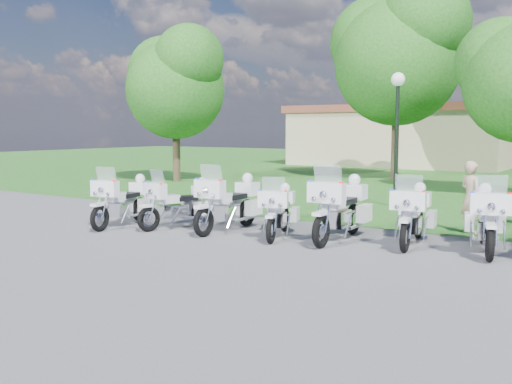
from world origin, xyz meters
The scene contains 14 objects.
ground centered at (0.00, 0.00, 0.00)m, with size 100.00×100.00×0.00m, color #56565B.
grass_lawn centered at (0.00, 27.00, 0.00)m, with size 100.00×48.00×0.01m, color #28601E.
motorcycle_0 centered at (-3.61, -0.18, 0.66)m, with size 1.02×2.35×1.59m.
motorcycle_1 centered at (-2.19, 0.40, 0.63)m, with size 1.08×2.22×1.51m.
motorcycle_2 centered at (-0.87, 0.75, 0.71)m, with size 0.83×2.52×1.69m.
motorcycle_3 centered at (0.58, 0.75, 0.61)m, with size 1.17×2.10×1.47m.
motorcycle_4 centered at (1.95, 1.18, 0.74)m, with size 0.93×2.63×1.77m.
motorcycle_5 centered at (3.49, 1.61, 0.66)m, with size 0.99×2.35×1.59m.
motorcycle_6 centered at (4.98, 1.72, 0.69)m, with size 1.22×2.40×1.65m.
lamp_post centered at (1.04, 7.24, 3.24)m, with size 0.44×0.44×4.30m.
tree_0 centered at (-10.80, 10.02, 4.80)m, with size 5.44×4.64×7.25m.
tree_1 centered at (-2.49, 16.76, 6.28)m, with size 7.12×6.07×9.49m.
building_west centered at (-6.00, 28.00, 2.07)m, with size 14.56×8.32×4.10m.
bystander_a centered at (4.22, 3.64, 0.87)m, with size 0.64×0.42×1.75m, color tan.
Camera 1 is at (7.43, -10.58, 2.52)m, focal length 40.00 mm.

